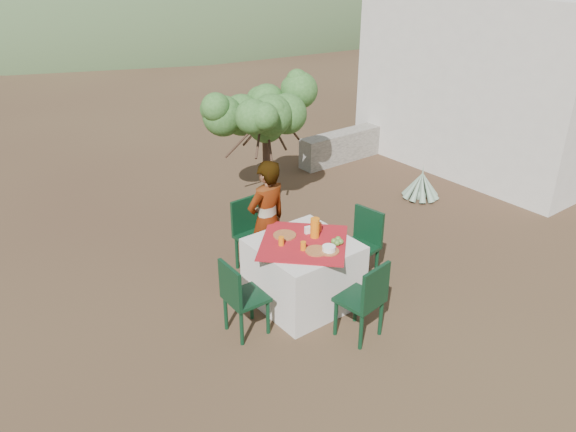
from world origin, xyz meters
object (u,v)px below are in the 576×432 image
at_px(chair_near, 366,298).
at_px(agave, 421,186).
at_px(table, 303,272).
at_px(juice_pitcher, 315,228).
at_px(chair_far, 252,231).
at_px(chair_right, 362,242).
at_px(shrub_tree, 267,118).
at_px(person, 267,221).
at_px(chair_left, 240,296).
at_px(guesthouse, 504,78).

height_order(chair_near, agave, chair_near).
distance_m(table, chair_near, 0.92).
bearing_deg(juice_pitcher, table, -173.26).
bearing_deg(chair_far, chair_right, -50.08).
bearing_deg(chair_near, shrub_tree, -116.88).
height_order(chair_near, person, person).
bearing_deg(person, juice_pitcher, 100.99).
relative_size(table, chair_near, 1.47).
height_order(chair_left, agave, chair_left).
xyz_separation_m(chair_near, person, (-0.09, 1.58, 0.27)).
relative_size(chair_left, chair_right, 0.97).
relative_size(table, chair_right, 1.47).
relative_size(chair_right, person, 0.59).
xyz_separation_m(table, agave, (3.29, 1.09, -0.17)).
height_order(table, agave, table).
distance_m(chair_left, juice_pitcher, 1.15).
xyz_separation_m(chair_far, chair_right, (0.92, -1.00, -0.01)).
xyz_separation_m(chair_right, agave, (2.42, 1.13, -0.28)).
relative_size(table, chair_left, 1.52).
bearing_deg(chair_near, person, -94.76).
bearing_deg(chair_far, table, -90.12).
bearing_deg(juice_pitcher, chair_near, -96.00).
relative_size(chair_far, chair_right, 1.03).
distance_m(chair_far, chair_near, 1.88).
bearing_deg(chair_far, person, -87.91).
bearing_deg(guesthouse, chair_left, -166.42).
bearing_deg(shrub_tree, chair_right, -97.35).
xyz_separation_m(table, chair_far, (-0.04, 0.97, 0.13)).
bearing_deg(guesthouse, chair_near, -156.99).
relative_size(chair_near, person, 0.59).
relative_size(agave, juice_pitcher, 2.80).
bearing_deg(chair_right, shrub_tree, 163.46).
height_order(table, chair_right, chair_right).
bearing_deg(chair_near, chair_left, -48.43).
relative_size(table, agave, 2.06).
relative_size(chair_right, juice_pitcher, 3.92).
bearing_deg(juice_pitcher, chair_right, -4.50).
relative_size(chair_left, shrub_tree, 0.48).
height_order(table, juice_pitcher, juice_pitcher).
distance_m(person, juice_pitcher, 0.69).
height_order(agave, guesthouse, guesthouse).
bearing_deg(chair_right, chair_near, -51.70).
distance_m(shrub_tree, guesthouse, 4.75).
distance_m(chair_near, agave, 3.80).
bearing_deg(guesthouse, juice_pitcher, -164.95).
xyz_separation_m(chair_near, chair_right, (0.80, 0.87, 0.00)).
relative_size(chair_near, agave, 1.40).
distance_m(chair_left, guesthouse, 7.03).
height_order(table, chair_left, chair_left).
bearing_deg(juice_pitcher, shrub_tree, 66.52).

